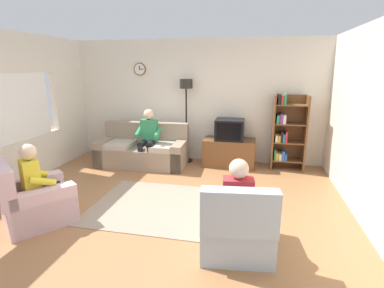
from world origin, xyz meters
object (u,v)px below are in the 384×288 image
tv (230,130)px  armchair_near_window (35,202)px  person_on_couch (148,135)px  person_in_right_armchair (237,199)px  tv_stand (229,152)px  armchair_near_bookshelf (236,228)px  couch (143,151)px  bookshelf (286,132)px  floor_lamp (186,98)px  person_in_left_armchair (39,179)px

tv → armchair_near_window: tv is taller
person_on_couch → person_in_right_armchair: person_on_couch is taller
tv_stand → armchair_near_bookshelf: bearing=-83.2°
couch → person_in_right_armchair: bearing=-50.2°
bookshelf → tv_stand: bearing=-176.5°
floor_lamp → couch: bearing=-152.9°
bookshelf → person_in_right_armchair: bearing=-104.7°
person_on_couch → person_in_left_armchair: 2.57m
armchair_near_bookshelf → armchair_near_window: bearing=178.4°
floor_lamp → person_in_left_armchair: 3.44m
person_in_left_armchair → person_on_couch: bearing=75.1°
armchair_near_bookshelf → tv: bearing=96.8°
floor_lamp → armchair_near_bookshelf: (1.35, -3.19, -1.16)m
tv → floor_lamp: size_ratio=0.32×
bookshelf → person_in_left_armchair: bookshelf is taller
tv → bookshelf: bookshelf is taller
armchair_near_bookshelf → person_in_left_armchair: 2.73m
couch → person_on_couch: bearing=-31.8°
tv_stand → bookshelf: bookshelf is taller
floor_lamp → person_on_couch: 1.17m
bookshelf → armchair_near_window: bookshelf is taller
floor_lamp → person_on_couch: size_ratio=1.49×
armchair_near_bookshelf → person_in_left_armchair: person_in_left_armchair is taller
person_in_left_armchair → armchair_near_window: bearing=-128.4°
armchair_near_window → tv: bearing=51.4°
couch → tv: size_ratio=3.22×
tv_stand → person_on_couch: (-1.68, -0.46, 0.40)m
armchair_near_bookshelf → person_on_couch: person_on_couch is taller
person_in_left_armchair → armchair_near_bookshelf: bearing=-3.1°
tv_stand → person_on_couch: bearing=-164.7°
person_on_couch → bookshelf: bearing=10.6°
armchair_near_window → person_in_right_armchair: 2.77m
tv → armchair_near_window: 3.87m
floor_lamp → armchair_near_window: (-1.42, -3.12, -1.16)m
couch → tv: (1.85, 0.33, 0.50)m
tv → person_on_couch: size_ratio=0.48×
tv → bookshelf: 1.17m
floor_lamp → armchair_near_bookshelf: size_ratio=1.91×
tv_stand → person_in_left_armchair: (-2.34, -2.95, 0.31)m
armchair_near_bookshelf → person_on_couch: (-2.04, 2.64, 0.41)m
couch → person_in_left_armchair: person_in_left_armchair is taller
tv → armchair_near_bookshelf: bearing=-83.2°
floor_lamp → person_in_right_armchair: size_ratio=1.65×
couch → person_in_left_armchair: size_ratio=1.72×
floor_lamp → armchair_near_bookshelf: bearing=-67.2°
floor_lamp → armchair_near_bookshelf: floor_lamp is taller
tv → person_in_right_armchair: 3.01m
person_on_couch → couch: bearing=148.2°
tv → armchair_near_window: (-2.39, -2.99, -0.52)m
tv → person_in_left_armchair: person_in_left_armchair is taller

